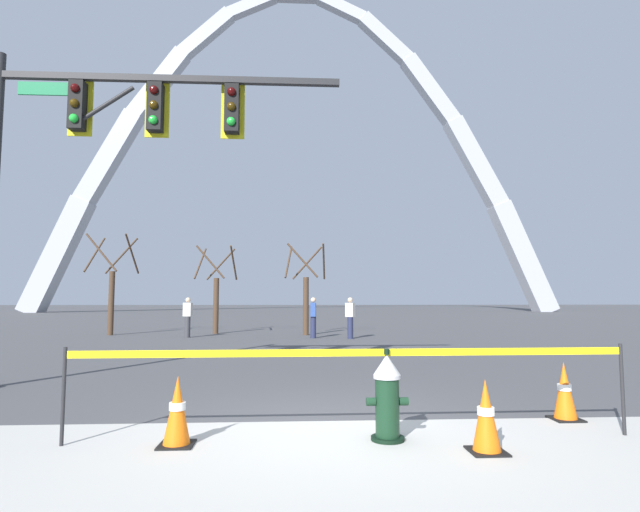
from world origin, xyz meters
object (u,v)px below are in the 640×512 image
object	(u,v)px
pedestrian_walking_right	(188,317)
monument_arch	(296,161)
pedestrian_standing_center	(350,317)
traffic_cone_curb_edge	(565,392)
traffic_cone_mid_sidewalk	(486,417)
pedestrian_walking_left	(313,317)
traffic_signal_gantry	(95,148)
traffic_cone_by_hydrant	(177,412)
fire_hydrant	(387,397)

from	to	relation	value
pedestrian_walking_right	monument_arch	bearing A→B (deg)	83.09
pedestrian_standing_center	pedestrian_walking_right	xyz separation A→B (m)	(-6.41, 0.94, 0.00)
traffic_cone_curb_edge	pedestrian_walking_right	xyz separation A→B (m)	(-7.63, 14.08, 0.46)
traffic_cone_mid_sidewalk	pedestrian_walking_left	size ratio (longest dim) A/B	0.46
monument_arch	pedestrian_standing_center	world-z (taller)	monument_arch
monument_arch	traffic_cone_curb_edge	bearing A→B (deg)	-86.66
traffic_cone_curb_edge	pedestrian_standing_center	distance (m)	13.21
traffic_signal_gantry	traffic_cone_by_hydrant	bearing A→B (deg)	-56.94
fire_hydrant	pedestrian_walking_left	bearing A→B (deg)	90.79
pedestrian_standing_center	pedestrian_walking_left	bearing A→B (deg)	165.74
traffic_cone_mid_sidewalk	pedestrian_walking_left	bearing A→B (deg)	94.29
pedestrian_walking_right	traffic_cone_curb_edge	bearing A→B (deg)	-61.56
traffic_cone_by_hydrant	pedestrian_walking_right	distance (m)	15.24
fire_hydrant	traffic_cone_mid_sidewalk	size ratio (longest dim) A/B	1.36
traffic_cone_mid_sidewalk	traffic_signal_gantry	world-z (taller)	traffic_signal_gantry
traffic_cone_mid_sidewalk	traffic_signal_gantry	bearing A→B (deg)	143.73
pedestrian_standing_center	pedestrian_walking_right	size ratio (longest dim) A/B	1.00
traffic_cone_curb_edge	traffic_cone_mid_sidewalk	bearing A→B (deg)	-140.13
traffic_cone_mid_sidewalk	pedestrian_walking_left	distance (m)	14.83
traffic_cone_mid_sidewalk	traffic_cone_by_hydrant	bearing A→B (deg)	172.65
traffic_signal_gantry	pedestrian_walking_right	distance (m)	11.82
traffic_signal_gantry	pedestrian_standing_center	bearing A→B (deg)	60.55
pedestrian_walking_right	traffic_cone_mid_sidewalk	bearing A→B (deg)	-68.33
pedestrian_standing_center	pedestrian_walking_right	distance (m)	6.48
fire_hydrant	traffic_cone_curb_edge	world-z (taller)	fire_hydrant
pedestrian_standing_center	pedestrian_walking_right	bearing A→B (deg)	171.69
traffic_signal_gantry	pedestrian_standing_center	size ratio (longest dim) A/B	4.04
traffic_cone_mid_sidewalk	traffic_cone_curb_edge	world-z (taller)	same
pedestrian_walking_left	pedestrian_standing_center	bearing A→B (deg)	-14.26
fire_hydrant	pedestrian_walking_left	xyz separation A→B (m)	(-0.20, 14.30, 0.35)
fire_hydrant	traffic_signal_gantry	world-z (taller)	traffic_signal_gantry
monument_arch	pedestrian_walking_right	world-z (taller)	monument_arch
pedestrian_standing_center	traffic_cone_by_hydrant	bearing A→B (deg)	-103.90
fire_hydrant	traffic_cone_by_hydrant	world-z (taller)	fire_hydrant
monument_arch	fire_hydrant	bearing A→B (deg)	-89.36
traffic_cone_by_hydrant	traffic_signal_gantry	bearing A→B (deg)	123.06
monument_arch	pedestrian_walking_left	world-z (taller)	monument_arch
traffic_cone_curb_edge	pedestrian_standing_center	size ratio (longest dim) A/B	0.46
pedestrian_standing_center	traffic_cone_curb_edge	bearing A→B (deg)	-84.73
monument_arch	pedestrian_walking_right	size ratio (longest dim) A/B	38.81
traffic_signal_gantry	pedestrian_walking_left	xyz separation A→B (m)	(4.43, 10.72, -3.45)
fire_hydrant	traffic_signal_gantry	xyz separation A→B (m)	(-4.62, 3.58, 3.80)
traffic_cone_mid_sidewalk	traffic_signal_gantry	xyz separation A→B (m)	(-5.54, 4.06, 3.91)
traffic_cone_by_hydrant	pedestrian_walking_right	world-z (taller)	pedestrian_walking_right
monument_arch	traffic_cone_mid_sidewalk	bearing A→B (deg)	-88.38
fire_hydrant	monument_arch	size ratio (longest dim) A/B	0.02
traffic_cone_mid_sidewalk	pedestrian_standing_center	size ratio (longest dim) A/B	0.46
traffic_signal_gantry	monument_arch	size ratio (longest dim) A/B	0.10
traffic_cone_mid_sidewalk	monument_arch	xyz separation A→B (m)	(-1.51, 53.28, 17.44)
fire_hydrant	pedestrian_walking_right	bearing A→B (deg)	109.24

